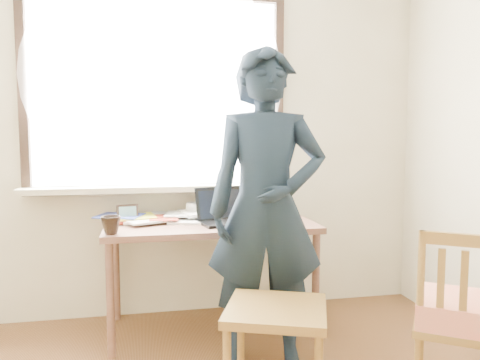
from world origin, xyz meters
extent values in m
cube|color=beige|center=(0.00, 2.00, 1.30)|extent=(3.50, 0.02, 2.60)
cube|color=white|center=(-0.20, 1.99, 1.60)|extent=(1.70, 0.01, 1.30)
cube|color=black|center=(-0.20, 1.97, 0.92)|extent=(1.82, 0.06, 0.06)
cube|color=black|center=(-1.08, 1.97, 1.60)|extent=(0.06, 0.06, 1.30)
cube|color=black|center=(0.68, 1.97, 1.60)|extent=(0.06, 0.06, 1.30)
cube|color=beige|center=(-0.20, 1.90, 0.93)|extent=(1.85, 0.20, 0.04)
cube|color=white|center=(-0.20, 1.91, 1.70)|extent=(1.95, 0.02, 1.65)
cube|color=brown|center=(0.12, 1.63, 0.71)|extent=(1.36, 0.68, 0.04)
cylinder|color=brown|center=(-0.51, 1.34, 0.34)|extent=(0.05, 0.05, 0.69)
cylinder|color=brown|center=(-0.51, 1.92, 0.34)|extent=(0.05, 0.05, 0.69)
cylinder|color=brown|center=(0.75, 1.34, 0.34)|extent=(0.05, 0.05, 0.69)
cylinder|color=brown|center=(0.75, 1.92, 0.34)|extent=(0.05, 0.05, 0.69)
cube|color=black|center=(0.22, 1.55, 0.74)|extent=(0.38, 0.30, 0.02)
cube|color=black|center=(0.19, 1.66, 0.85)|extent=(0.34, 0.14, 0.22)
cube|color=black|center=(0.19, 1.66, 0.85)|extent=(0.30, 0.12, 0.18)
cube|color=black|center=(0.22, 1.54, 0.74)|extent=(0.32, 0.20, 0.00)
imported|color=white|center=(0.04, 1.86, 0.78)|extent=(0.17, 0.17, 0.10)
imported|color=black|center=(-0.50, 1.38, 0.78)|extent=(0.16, 0.16, 0.11)
ellipsoid|color=black|center=(0.59, 1.53, 0.75)|extent=(0.10, 0.07, 0.04)
cube|color=white|center=(0.02, 1.70, 0.73)|extent=(0.28, 0.34, 0.01)
cube|color=white|center=(-0.28, 1.87, 0.73)|extent=(0.28, 0.31, 0.01)
cube|color=white|center=(0.07, 1.91, 0.75)|extent=(0.34, 0.33, 0.02)
cube|color=white|center=(-0.32, 1.91, 0.75)|extent=(0.27, 0.34, 0.01)
cube|color=white|center=(-0.30, 1.69, 0.75)|extent=(0.28, 0.33, 0.01)
cube|color=yellow|center=(-0.38, 1.77, 0.76)|extent=(0.32, 0.31, 0.02)
cube|color=white|center=(0.04, 1.92, 0.75)|extent=(0.24, 0.26, 0.01)
cube|color=white|center=(-0.21, 1.84, 0.76)|extent=(0.26, 0.29, 0.01)
cube|color=white|center=(-0.28, 1.74, 0.77)|extent=(0.27, 0.27, 0.02)
cube|color=maroon|center=(-0.14, 1.86, 0.77)|extent=(0.29, 0.33, 0.02)
imported|color=white|center=(-0.32, 1.82, 0.74)|extent=(0.28, 0.32, 0.03)
imported|color=white|center=(0.45, 1.91, 0.74)|extent=(0.25, 0.27, 0.02)
cube|color=black|center=(-0.41, 1.73, 0.78)|extent=(0.14, 0.04, 0.11)
cube|color=#3D8139|center=(-0.41, 1.73, 0.78)|extent=(0.11, 0.02, 0.08)
cube|color=olive|center=(0.31, 0.70, 0.46)|extent=(0.60, 0.59, 0.04)
cylinder|color=olive|center=(0.19, 0.95, 0.22)|extent=(0.04, 0.04, 0.44)
cylinder|color=olive|center=(0.57, 0.81, 0.22)|extent=(0.04, 0.04, 0.44)
cube|color=olive|center=(1.16, 0.49, 0.40)|extent=(0.55, 0.55, 0.04)
cylinder|color=olive|center=(1.11, 0.73, 0.19)|extent=(0.03, 0.03, 0.38)
cylinder|color=olive|center=(0.91, 0.45, 0.65)|extent=(0.03, 0.03, 0.46)
cube|color=olive|center=(1.06, 0.35, 0.85)|extent=(0.32, 0.24, 0.06)
cube|color=olive|center=(1.06, 0.35, 0.62)|extent=(0.04, 0.03, 0.37)
cube|color=olive|center=(0.98, 0.40, 0.62)|extent=(0.04, 0.03, 0.37)
cube|color=red|center=(1.16, 0.49, 0.47)|extent=(0.54, 0.54, 0.12)
imported|color=black|center=(0.36, 1.08, 0.89)|extent=(0.72, 0.53, 1.78)
camera|label=1|loc=(-0.30, -1.40, 1.30)|focal=35.00mm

